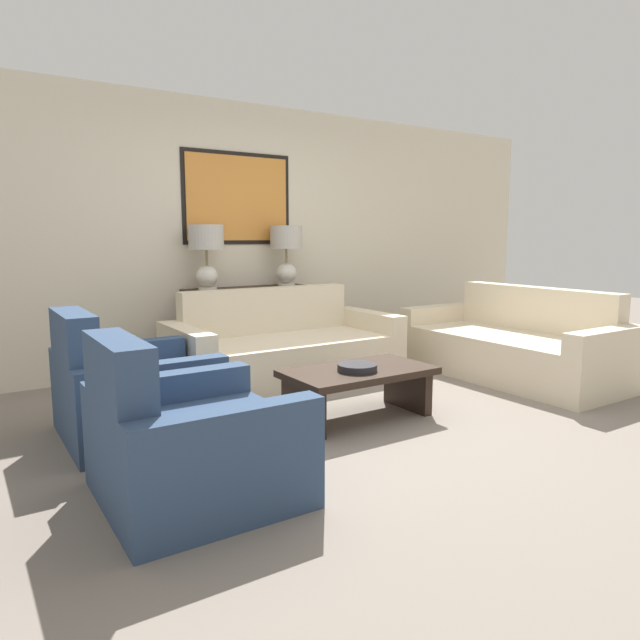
% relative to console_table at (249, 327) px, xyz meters
% --- Properties ---
extents(ground_plane, '(20.00, 20.00, 0.00)m').
position_rel_console_table_xyz_m(ground_plane, '(0.00, -2.17, -0.41)').
color(ground_plane, slate).
extents(back_wall, '(8.33, 0.12, 2.65)m').
position_rel_console_table_xyz_m(back_wall, '(0.00, 0.27, 0.92)').
color(back_wall, beige).
rests_on(back_wall, ground_plane).
extents(console_table, '(1.30, 0.38, 0.81)m').
position_rel_console_table_xyz_m(console_table, '(0.00, 0.00, 0.00)').
color(console_table, '#332319').
rests_on(console_table, ground_plane).
extents(table_lamp_left, '(0.33, 0.33, 0.62)m').
position_rel_console_table_xyz_m(table_lamp_left, '(-0.44, 0.00, 0.80)').
color(table_lamp_left, silver).
rests_on(table_lamp_left, console_table).
extents(table_lamp_right, '(0.33, 0.33, 0.62)m').
position_rel_console_table_xyz_m(table_lamp_right, '(0.44, 0.00, 0.80)').
color(table_lamp_right, silver).
rests_on(table_lamp_right, console_table).
extents(couch_by_back_wall, '(2.06, 0.95, 0.84)m').
position_rel_console_table_xyz_m(couch_by_back_wall, '(0.00, -0.70, -0.13)').
color(couch_by_back_wall, beige).
rests_on(couch_by_back_wall, ground_plane).
extents(couch_by_side, '(0.95, 2.06, 0.84)m').
position_rel_console_table_xyz_m(couch_by_side, '(1.91, -1.73, -0.13)').
color(couch_by_side, beige).
rests_on(couch_by_side, ground_plane).
extents(coffee_table, '(1.07, 0.60, 0.37)m').
position_rel_console_table_xyz_m(coffee_table, '(-0.09, -1.96, -0.13)').
color(coffee_table, black).
rests_on(coffee_table, ground_plane).
extents(decorative_bowl, '(0.28, 0.28, 0.05)m').
position_rel_console_table_xyz_m(decorative_bowl, '(-0.14, -2.01, -0.01)').
color(decorative_bowl, '#232328').
rests_on(decorative_bowl, coffee_table).
extents(armchair_near_back_wall, '(0.92, 0.94, 0.86)m').
position_rel_console_table_xyz_m(armchair_near_back_wall, '(-1.56, -1.40, -0.13)').
color(armchair_near_back_wall, navy).
rests_on(armchair_near_back_wall, ground_plane).
extents(armchair_near_camera, '(0.92, 0.94, 0.86)m').
position_rel_console_table_xyz_m(armchair_near_camera, '(-1.56, -2.51, -0.13)').
color(armchair_near_camera, navy).
rests_on(armchair_near_camera, ground_plane).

